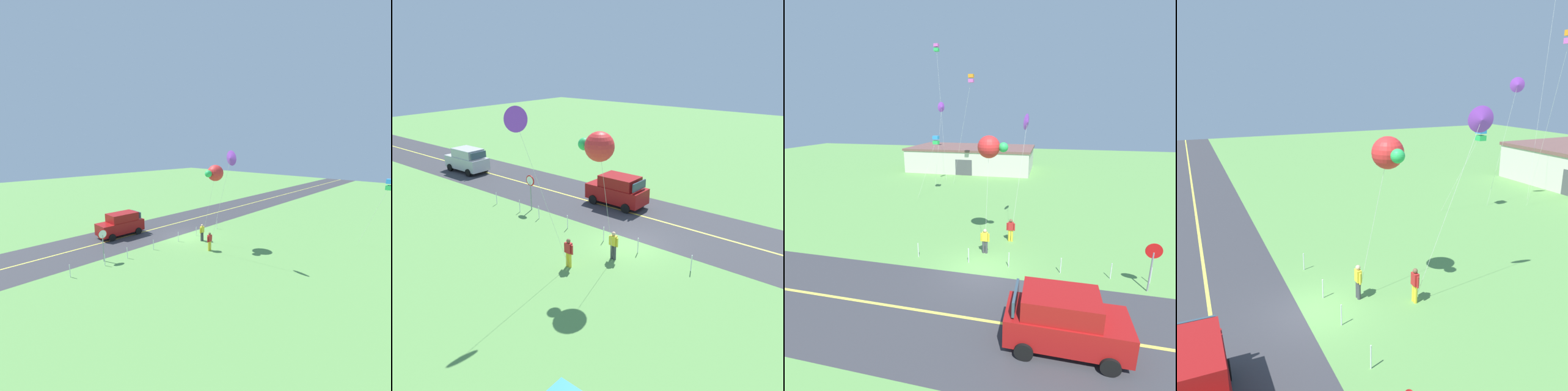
# 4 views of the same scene
# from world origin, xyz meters

# --- Properties ---
(ground_plane) EXTENTS (120.00, 120.00, 0.10)m
(ground_plane) POSITION_xyz_m (0.00, 0.00, -0.05)
(ground_plane) COLOR #60994C
(asphalt_road) EXTENTS (120.00, 7.00, 0.00)m
(asphalt_road) POSITION_xyz_m (0.00, -4.00, 0.00)
(asphalt_road) COLOR #38383D
(asphalt_road) RESTS_ON ground
(road_centre_stripe) EXTENTS (120.00, 0.16, 0.00)m
(road_centre_stripe) POSITION_xyz_m (0.00, -4.00, 0.01)
(road_centre_stripe) COLOR #E5E04C
(road_centre_stripe) RESTS_ON asphalt_road
(car_suv_foreground) EXTENTS (4.40, 2.12, 2.24)m
(car_suv_foreground) POSITION_xyz_m (4.18, -4.71, 1.15)
(car_suv_foreground) COLOR maroon
(car_suv_foreground) RESTS_ON ground
(car_parked_east_far) EXTENTS (4.40, 2.12, 2.24)m
(car_parked_east_far) POSITION_xyz_m (20.15, -3.14, 1.15)
(car_parked_east_far) COLOR #B7B7BC
(car_parked_east_far) RESTS_ON ground
(stop_sign) EXTENTS (0.76, 0.08, 2.56)m
(stop_sign) POSITION_xyz_m (8.40, -0.10, 1.80)
(stop_sign) COLOR gray
(stop_sign) RESTS_ON ground
(person_adult_near) EXTENTS (0.58, 0.22, 1.60)m
(person_adult_near) POSITION_xyz_m (1.07, 4.24, 0.86)
(person_adult_near) COLOR yellow
(person_adult_near) RESTS_ON ground
(person_adult_companion) EXTENTS (0.58, 0.22, 1.60)m
(person_adult_companion) POSITION_xyz_m (-0.26, 2.13, 0.86)
(person_adult_companion) COLOR #3F3F47
(person_adult_companion) RESTS_ON ground
(kite_red_low) EXTENTS (0.90, 3.06, 8.43)m
(kite_red_low) POSITION_xyz_m (1.69, 6.72, 7.85)
(kite_red_low) COLOR silver
(kite_red_low) RESTS_ON ground
(kite_blue_mid) EXTENTS (1.90, 2.15, 7.15)m
(kite_blue_mid) POSITION_xyz_m (-0.29, 3.57, 6.45)
(kite_blue_mid) COLOR silver
(kite_blue_mid) RESTS_ON ground
(fence_post_0) EXTENTS (0.05, 0.05, 0.90)m
(fence_post_0) POSITION_xyz_m (-4.09, 0.70, 0.45)
(fence_post_0) COLOR silver
(fence_post_0) RESTS_ON ground
(fence_post_1) EXTENTS (0.05, 0.05, 0.90)m
(fence_post_1) POSITION_xyz_m (-0.93, 0.70, 0.45)
(fence_post_1) COLOR silver
(fence_post_1) RESTS_ON ground
(fence_post_2) EXTENTS (0.05, 0.05, 0.90)m
(fence_post_2) POSITION_xyz_m (1.43, 0.70, 0.45)
(fence_post_2) COLOR silver
(fence_post_2) RESTS_ON ground
(fence_post_3) EXTENTS (0.05, 0.05, 0.90)m
(fence_post_3) POSITION_xyz_m (4.28, 0.70, 0.45)
(fence_post_3) COLOR silver
(fence_post_3) RESTS_ON ground
(fence_post_4) EXTENTS (0.05, 0.05, 0.90)m
(fence_post_4) POSITION_xyz_m (6.83, 0.70, 0.45)
(fence_post_4) COLOR silver
(fence_post_4) RESTS_ON ground
(fence_post_5) EXTENTS (0.05, 0.05, 0.90)m
(fence_post_5) POSITION_xyz_m (8.73, 0.70, 0.45)
(fence_post_5) COLOR silver
(fence_post_5) RESTS_ON ground
(fence_post_6) EXTENTS (0.05, 0.05, 0.90)m
(fence_post_6) POSITION_xyz_m (11.24, 0.70, 0.45)
(fence_post_6) COLOR silver
(fence_post_6) RESTS_ON ground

